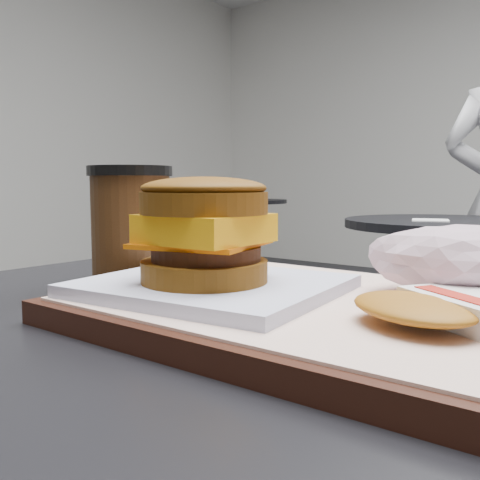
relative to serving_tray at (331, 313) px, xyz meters
The scene contains 8 objects.
serving_tray is the anchor object (origin of this frame).
breakfast_sandwich 0.11m from the serving_tray, 156.06° to the right, with size 0.21×0.19×0.09m.
hash_brown 0.10m from the serving_tray, 14.19° to the right, with size 0.14×0.13×0.02m.
crumpled_wrapper 0.10m from the serving_tray, 40.78° to the left, with size 0.13×0.10×0.06m, color silver, non-canonical shape.
coffee_cup 0.25m from the serving_tray, behind, with size 0.09×0.09×0.13m.
neighbor_table 1.66m from the serving_tray, 103.87° to the left, with size 0.70×0.70×0.75m.
napkin 1.56m from the serving_tray, 105.41° to the left, with size 0.12×0.12×0.00m, color white.
bg_table_mid 3.99m from the serving_tray, 127.84° to the left, with size 0.66×0.66×0.75m.
Camera 1 is at (0.23, -0.30, 0.88)m, focal length 40.00 mm.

